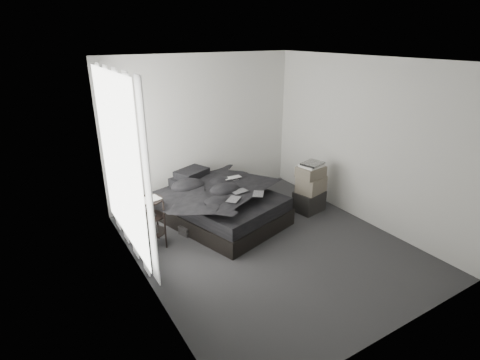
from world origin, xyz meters
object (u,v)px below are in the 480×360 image
side_stand (151,223)px  box_lower (309,201)px  laptop (234,175)px  bed (221,213)px

side_stand → box_lower: bearing=-5.7°
laptop → box_lower: size_ratio=0.64×
side_stand → bed: bearing=8.3°
side_stand → box_lower: side_stand is taller
laptop → side_stand: size_ratio=0.42×
bed → laptop: (0.33, 0.14, 0.57)m
side_stand → box_lower: 2.76m
bed → laptop: 0.67m
bed → box_lower: size_ratio=3.99×
laptop → side_stand: 1.63m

